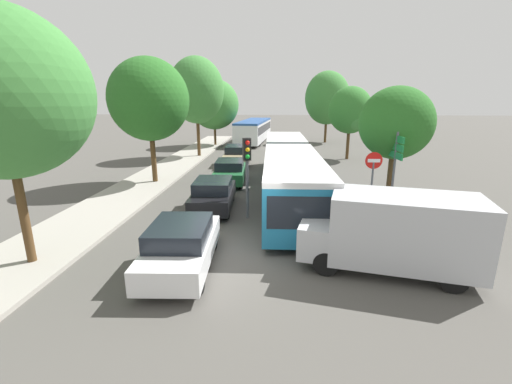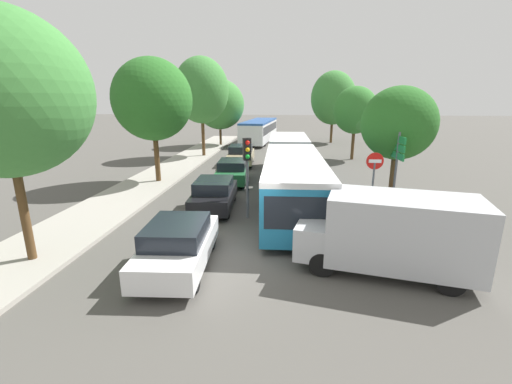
{
  "view_description": "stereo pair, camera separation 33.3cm",
  "coord_description": "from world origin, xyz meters",
  "px_view_note": "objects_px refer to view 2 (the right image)",
  "views": [
    {
      "loc": [
        1.13,
        -10.0,
        4.93
      ],
      "look_at": [
        0.2,
        3.61,
        1.2
      ],
      "focal_mm": 24.0,
      "sensor_mm": 36.0,
      "label": 1
    },
    {
      "loc": [
        1.46,
        -9.97,
        4.93
      ],
      "look_at": [
        0.2,
        3.61,
        1.2
      ],
      "focal_mm": 24.0,
      "sensor_mm": 36.0,
      "label": 2
    }
  ],
  "objects_px": {
    "queued_car_tan": "(241,155)",
    "tree_left_near": "(7,98)",
    "queued_car_green": "(233,171)",
    "tree_right_near": "(399,124)",
    "direction_sign_post": "(397,157)",
    "tree_right_mid": "(356,111)",
    "city_bus_rear": "(260,130)",
    "queued_car_black": "(214,194)",
    "articulated_bus": "(291,166)",
    "tree_right_far": "(333,99)",
    "tree_left_distant": "(220,104)",
    "traffic_light": "(247,160)",
    "no_entry_sign": "(374,175)",
    "white_van": "(393,232)",
    "tree_left_far": "(201,90)",
    "tree_left_mid": "(152,100)",
    "queued_car_white": "(178,244)"
  },
  "relations": [
    {
      "from": "direction_sign_post",
      "to": "tree_right_mid",
      "type": "bearing_deg",
      "value": -96.63
    },
    {
      "from": "tree_right_near",
      "to": "tree_right_far",
      "type": "height_order",
      "value": "tree_right_far"
    },
    {
      "from": "city_bus_rear",
      "to": "queued_car_green",
      "type": "bearing_deg",
      "value": -175.08
    },
    {
      "from": "no_entry_sign",
      "to": "tree_right_mid",
      "type": "xyz_separation_m",
      "value": [
        1.86,
        14.83,
        2.05
      ]
    },
    {
      "from": "tree_left_distant",
      "to": "tree_right_far",
      "type": "xyz_separation_m",
      "value": [
        12.16,
        4.08,
        0.5
      ]
    },
    {
      "from": "queued_car_tan",
      "to": "direction_sign_post",
      "type": "xyz_separation_m",
      "value": [
        8.16,
        -11.07,
        1.81
      ]
    },
    {
      "from": "articulated_bus",
      "to": "tree_right_far",
      "type": "bearing_deg",
      "value": 166.5
    },
    {
      "from": "city_bus_rear",
      "to": "white_van",
      "type": "bearing_deg",
      "value": -163.55
    },
    {
      "from": "tree_left_near",
      "to": "tree_right_mid",
      "type": "xyz_separation_m",
      "value": [
        13.16,
        19.92,
        -1.01
      ]
    },
    {
      "from": "queued_car_white",
      "to": "tree_left_near",
      "type": "relative_size",
      "value": 0.58
    },
    {
      "from": "queued_car_green",
      "to": "tree_right_far",
      "type": "relative_size",
      "value": 0.52
    },
    {
      "from": "queued_car_tan",
      "to": "tree_left_near",
      "type": "height_order",
      "value": "tree_left_near"
    },
    {
      "from": "no_entry_sign",
      "to": "tree_right_near",
      "type": "xyz_separation_m",
      "value": [
        1.43,
        2.16,
        1.96
      ]
    },
    {
      "from": "tree_right_near",
      "to": "tree_left_distant",
      "type": "bearing_deg",
      "value": 121.23
    },
    {
      "from": "traffic_light",
      "to": "white_van",
      "type": "bearing_deg",
      "value": 30.65
    },
    {
      "from": "articulated_bus",
      "to": "queued_car_white",
      "type": "xyz_separation_m",
      "value": [
        -3.37,
        -9.14,
        -0.69
      ]
    },
    {
      "from": "queued_car_green",
      "to": "tree_right_near",
      "type": "height_order",
      "value": "tree_right_near"
    },
    {
      "from": "queued_car_tan",
      "to": "tree_left_far",
      "type": "bearing_deg",
      "value": 45.07
    },
    {
      "from": "queued_car_green",
      "to": "no_entry_sign",
      "type": "relative_size",
      "value": 1.46
    },
    {
      "from": "queued_car_green",
      "to": "white_van",
      "type": "distance_m",
      "value": 12.25
    },
    {
      "from": "queued_car_tan",
      "to": "tree_left_distant",
      "type": "relative_size",
      "value": 0.63
    },
    {
      "from": "queued_car_white",
      "to": "queued_car_black",
      "type": "height_order",
      "value": "queued_car_white"
    },
    {
      "from": "articulated_bus",
      "to": "tree_right_mid",
      "type": "height_order",
      "value": "tree_right_mid"
    },
    {
      "from": "white_van",
      "to": "tree_left_mid",
      "type": "xyz_separation_m",
      "value": [
        -10.8,
        10.06,
        3.64
      ]
    },
    {
      "from": "traffic_light",
      "to": "direction_sign_post",
      "type": "relative_size",
      "value": 0.94
    },
    {
      "from": "tree_right_far",
      "to": "tree_left_near",
      "type": "bearing_deg",
      "value": -111.92
    },
    {
      "from": "queued_car_black",
      "to": "queued_car_tan",
      "type": "height_order",
      "value": "queued_car_tan"
    },
    {
      "from": "no_entry_sign",
      "to": "white_van",
      "type": "bearing_deg",
      "value": -6.14
    },
    {
      "from": "tree_left_far",
      "to": "tree_right_far",
      "type": "relative_size",
      "value": 1.05
    },
    {
      "from": "city_bus_rear",
      "to": "traffic_light",
      "type": "xyz_separation_m",
      "value": [
        1.68,
        -26.5,
        1.04
      ]
    },
    {
      "from": "city_bus_rear",
      "to": "queued_car_black",
      "type": "relative_size",
      "value": 2.86
    },
    {
      "from": "queued_car_green",
      "to": "traffic_light",
      "type": "xyz_separation_m",
      "value": [
        1.62,
        -6.21,
        1.79
      ]
    },
    {
      "from": "traffic_light",
      "to": "tree_left_mid",
      "type": "xyz_separation_m",
      "value": [
        -6.1,
        5.79,
        2.38
      ]
    },
    {
      "from": "tree_right_mid",
      "to": "tree_left_far",
      "type": "bearing_deg",
      "value": 179.17
    },
    {
      "from": "direction_sign_post",
      "to": "tree_left_near",
      "type": "relative_size",
      "value": 0.49
    },
    {
      "from": "tree_left_mid",
      "to": "tree_left_distant",
      "type": "relative_size",
      "value": 1.04
    },
    {
      "from": "city_bus_rear",
      "to": "queued_car_tan",
      "type": "relative_size",
      "value": 2.69
    },
    {
      "from": "queued_car_green",
      "to": "queued_car_black",
      "type": "bearing_deg",
      "value": 176.53
    },
    {
      "from": "direction_sign_post",
      "to": "tree_left_far",
      "type": "height_order",
      "value": "tree_left_far"
    },
    {
      "from": "tree_left_near",
      "to": "tree_right_near",
      "type": "xyz_separation_m",
      "value": [
        12.73,
        7.26,
        -1.1
      ]
    },
    {
      "from": "articulated_bus",
      "to": "white_van",
      "type": "xyz_separation_m",
      "value": [
        2.86,
        -8.84,
        -0.18
      ]
    },
    {
      "from": "queued_car_green",
      "to": "tree_left_mid",
      "type": "relative_size",
      "value": 0.57
    },
    {
      "from": "city_bus_rear",
      "to": "tree_right_near",
      "type": "relative_size",
      "value": 2.15
    },
    {
      "from": "white_van",
      "to": "tree_right_far",
      "type": "xyz_separation_m",
      "value": [
        1.89,
        31.13,
        3.61
      ]
    },
    {
      "from": "tree_left_far",
      "to": "tree_right_near",
      "type": "xyz_separation_m",
      "value": [
        12.3,
        -12.85,
        -1.76
      ]
    },
    {
      "from": "no_entry_sign",
      "to": "direction_sign_post",
      "type": "height_order",
      "value": "direction_sign_post"
    },
    {
      "from": "tree_right_near",
      "to": "tree_right_mid",
      "type": "xyz_separation_m",
      "value": [
        0.43,
        12.67,
        0.09
      ]
    },
    {
      "from": "city_bus_rear",
      "to": "tree_left_distant",
      "type": "distance_m",
      "value": 6.12
    },
    {
      "from": "tree_left_near",
      "to": "city_bus_rear",
      "type": "bearing_deg",
      "value": 81.95
    },
    {
      "from": "tree_left_far",
      "to": "tree_left_near",
      "type": "bearing_deg",
      "value": -91.23
    }
  ]
}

